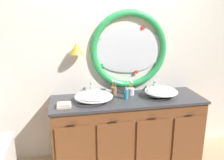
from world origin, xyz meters
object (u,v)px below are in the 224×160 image
Objects in this scene: sink_basin_right at (161,92)px; toothbrush_holder_right at (131,91)px; sink_basin_left at (94,97)px; folded_hand_towel at (64,105)px; toothbrush_holder_left at (114,90)px; soap_dispenser at (126,94)px.

toothbrush_holder_right is at bearing 156.94° from sink_basin_right.
sink_basin_left reaches higher than folded_hand_towel.
toothbrush_holder_left is 0.24m from soap_dispenser.
folded_hand_towel is (-0.76, -0.11, -0.05)m from soap_dispenser.
toothbrush_holder_left is at bearing 161.47° from toothbrush_holder_right.
sink_basin_right is 0.46m from soap_dispenser.
toothbrush_holder_right is at bearing 16.47° from folded_hand_towel.
toothbrush_holder_left is at bearing 26.66° from folded_hand_towel.
toothbrush_holder_left and toothbrush_holder_right have the same top height.
toothbrush_holder_right is at bearing 16.56° from sink_basin_left.
sink_basin_left is 0.37m from folded_hand_towel.
toothbrush_holder_right reaches higher than sink_basin_left.
folded_hand_towel is (-0.86, -0.25, -0.03)m from toothbrush_holder_right.
sink_basin_left is at bearing -163.44° from toothbrush_holder_right.
soap_dispenser is 0.77m from folded_hand_towel.
soap_dispenser is at bearing -62.90° from toothbrush_holder_left.
sink_basin_left is at bearing -178.88° from soap_dispenser.
sink_basin_left is at bearing 180.00° from sink_basin_right.
sink_basin_right is at bearing 0.00° from sink_basin_left.
sink_basin_right is 1.22m from folded_hand_towel.
sink_basin_left is 1.10× the size of sink_basin_right.
folded_hand_towel is (-0.35, -0.10, -0.04)m from sink_basin_left.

